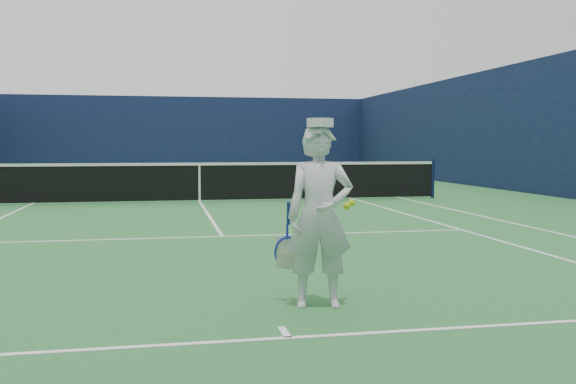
# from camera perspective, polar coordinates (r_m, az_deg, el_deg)

# --- Properties ---
(ground) EXTENTS (80.00, 80.00, 0.00)m
(ground) POSITION_cam_1_polar(r_m,az_deg,el_deg) (16.66, -7.86, -0.86)
(ground) COLOR #2A6E32
(ground) RESTS_ON ground
(court_markings) EXTENTS (11.03, 23.83, 0.01)m
(court_markings) POSITION_cam_1_polar(r_m,az_deg,el_deg) (16.66, -7.86, -0.84)
(court_markings) COLOR white
(court_markings) RESTS_ON ground
(windscreen_fence) EXTENTS (20.12, 36.12, 4.00)m
(windscreen_fence) POSITION_cam_1_polar(r_m,az_deg,el_deg) (16.60, -7.93, 6.03)
(windscreen_fence) COLOR #10193A
(windscreen_fence) RESTS_ON ground
(tennis_net) EXTENTS (12.88, 0.09, 1.07)m
(tennis_net) POSITION_cam_1_polar(r_m,az_deg,el_deg) (16.62, -7.88, 1.05)
(tennis_net) COLOR #141E4C
(tennis_net) RESTS_ON ground
(tennis_player) EXTENTS (0.75, 0.55, 1.71)m
(tennis_player) POSITION_cam_1_polar(r_m,az_deg,el_deg) (5.80, 2.83, -2.09)
(tennis_player) COLOR silver
(tennis_player) RESTS_ON ground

